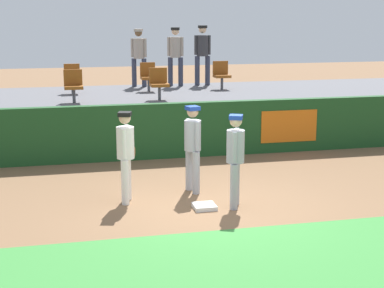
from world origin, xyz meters
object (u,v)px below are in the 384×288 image
object	(u,v)px
seat_back_left	(72,77)
seat_back_right	(221,74)
seat_back_center	(148,75)
spectator_casual	(139,53)
first_base	(204,206)
spectator_capped	(175,52)
player_coach_visitor	(235,154)
seat_front_left	(73,84)
seat_front_center	(159,82)
spectator_hooded	(202,51)
player_runner_visitor	(193,143)
player_fielder_home	(126,150)

from	to	relation	value
seat_back_left	seat_back_right	distance (m)	4.42
seat_back_center	spectator_casual	xyz separation A→B (m)	(-0.09, 1.21, 0.56)
first_base	spectator_capped	world-z (taller)	spectator_capped
seat_back_left	spectator_casual	world-z (taller)	spectator_casual
seat_back_right	seat_back_center	bearing A→B (deg)	-179.99
player_coach_visitor	seat_front_left	size ratio (longest dim) A/B	2.05
player_coach_visitor	seat_back_right	bearing A→B (deg)	-170.94
player_coach_visitor	seat_back_center	bearing A→B (deg)	-153.73
seat_back_center	seat_front_left	world-z (taller)	same
first_base	seat_front_center	distance (m)	5.74
seat_back_left	spectator_hooded	distance (m)	4.32
spectator_casual	player_coach_visitor	bearing A→B (deg)	112.77
seat_back_center	seat_back_left	size ratio (longest dim) A/B	1.00
seat_back_left	player_runner_visitor	bearing A→B (deg)	-71.44
seat_front_left	spectator_hooded	size ratio (longest dim) A/B	0.45
spectator_casual	spectator_hooded	bearing A→B (deg)	-162.50
player_runner_visitor	spectator_casual	xyz separation A→B (m)	(0.02, 7.40, 1.27)
seat_front_left	seat_back_right	distance (m)	4.81
seat_back_right	spectator_hooded	distance (m)	1.34
player_fielder_home	spectator_casual	distance (m)	7.98
spectator_hooded	seat_front_center	bearing A→B (deg)	59.95
player_coach_visitor	spectator_casual	bearing A→B (deg)	-153.57
player_coach_visitor	player_fielder_home	bearing A→B (deg)	-88.82
player_coach_visitor	seat_front_center	world-z (taller)	seat_front_center
first_base	seat_back_right	distance (m)	7.85
player_runner_visitor	seat_front_left	size ratio (longest dim) A/B	2.06
seat_front_left	seat_back_right	world-z (taller)	same
seat_front_left	seat_back_left	world-z (taller)	same
seat_front_center	spectator_capped	distance (m)	3.15
seat_back_right	spectator_hooded	xyz separation A→B (m)	(-0.30, 1.15, 0.62)
seat_front_center	seat_back_left	size ratio (longest dim) A/B	1.00
seat_front_center	seat_back_left	world-z (taller)	same
spectator_casual	seat_front_center	bearing A→B (deg)	111.04
player_fielder_home	seat_front_center	bearing A→B (deg)	178.07
first_base	player_fielder_home	xyz separation A→B (m)	(-1.33, 0.74, 0.96)
seat_back_center	seat_back_right	world-z (taller)	same
first_base	seat_back_right	world-z (taller)	seat_back_right
seat_back_right	spectator_capped	size ratio (longest dim) A/B	0.46
first_base	spectator_casual	xyz separation A→B (m)	(0.05, 8.50, 2.24)
player_runner_visitor	seat_front_center	bearing A→B (deg)	164.91
seat_back_center	seat_front_center	world-z (taller)	same
seat_back_center	seat_back_right	bearing A→B (deg)	0.01
seat_front_center	seat_back_center	bearing A→B (deg)	89.92
seat_front_left	spectator_capped	size ratio (longest dim) A/B	0.46
first_base	spectator_hooded	bearing A→B (deg)	76.18
player_coach_visitor	spectator_capped	size ratio (longest dim) A/B	0.95
player_runner_visitor	seat_back_center	distance (m)	6.23
spectator_hooded	player_runner_visitor	bearing A→B (deg)	77.62
player_runner_visitor	spectator_hooded	size ratio (longest dim) A/B	0.92
player_runner_visitor	player_coach_visitor	world-z (taller)	player_runner_visitor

